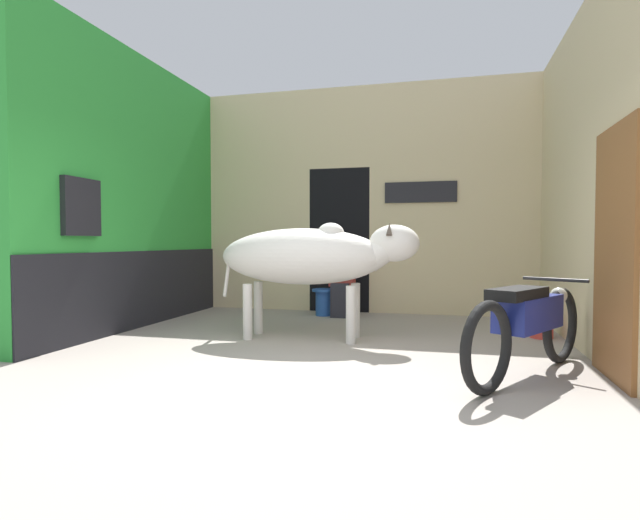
# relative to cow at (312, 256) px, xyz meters

# --- Properties ---
(ground_plane) EXTENTS (30.00, 30.00, 0.00)m
(ground_plane) POSITION_rel_cow_xyz_m (0.23, -1.81, -0.97)
(ground_plane) COLOR #9E9389
(wall_left_shopfront) EXTENTS (0.25, 4.13, 3.64)m
(wall_left_shopfront) POSITION_rel_cow_xyz_m (-2.52, 0.24, 0.79)
(wall_left_shopfront) COLOR green
(wall_left_shopfront) RESTS_ON ground_plane
(wall_back_with_doorway) EXTENTS (5.32, 0.93, 3.64)m
(wall_back_with_doorway) POSITION_rel_cow_xyz_m (0.10, 2.55, 0.64)
(wall_back_with_doorway) COLOR beige
(wall_back_with_doorway) RESTS_ON ground_plane
(wall_right_with_door) EXTENTS (0.22, 4.13, 3.64)m
(wall_right_with_door) POSITION_rel_cow_xyz_m (2.97, 0.20, 0.82)
(wall_right_with_door) COLOR beige
(wall_right_with_door) RESTS_ON ground_plane
(cow) EXTENTS (2.36, 0.77, 1.37)m
(cow) POSITION_rel_cow_xyz_m (0.00, 0.00, 0.00)
(cow) COLOR silver
(cow) RESTS_ON ground_plane
(motorcycle_near) EXTENTS (1.19, 1.85, 0.81)m
(motorcycle_near) POSITION_rel_cow_xyz_m (2.20, -1.16, -0.50)
(motorcycle_near) COLOR black
(motorcycle_near) RESTS_ON ground_plane
(shopkeeper_seated) EXTENTS (0.38, 0.34, 1.19)m
(shopkeeper_seated) POSITION_rel_cow_xyz_m (-0.02, 1.81, -0.34)
(shopkeeper_seated) COLOR #282833
(shopkeeper_seated) RESTS_ON ground_plane
(plastic_stool) EXTENTS (0.37, 0.37, 0.41)m
(plastic_stool) POSITION_rel_cow_xyz_m (-0.30, 1.84, -0.75)
(plastic_stool) COLOR #2856B2
(plastic_stool) RESTS_ON ground_plane
(bucket) EXTENTS (0.26, 0.26, 0.26)m
(bucket) POSITION_rel_cow_xyz_m (2.63, 0.71, -0.84)
(bucket) COLOR #C63D33
(bucket) RESTS_ON ground_plane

